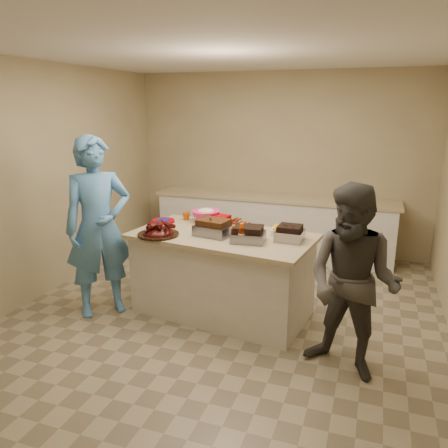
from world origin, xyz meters
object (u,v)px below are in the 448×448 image
(roasting_pan, at_px, (289,241))
(guest_gray, at_px, (345,371))
(rib_platter, at_px, (158,235))
(bbq_bottle_a, at_px, (234,242))
(plastic_cup, at_px, (186,220))
(guest_blue, at_px, (105,311))
(mustard_bottle, at_px, (209,226))
(bbq_bottle_b, at_px, (242,244))
(coleslaw_bowl, at_px, (206,222))
(island, at_px, (222,312))

(roasting_pan, distance_m, guest_gray, 1.32)
(rib_platter, relative_size, bbq_bottle_a, 2.50)
(plastic_cup, height_order, guest_blue, plastic_cup)
(guest_blue, relative_size, guest_gray, 1.18)
(roasting_pan, relative_size, mustard_bottle, 2.47)
(mustard_bottle, bearing_deg, bbq_bottle_a, -46.13)
(bbq_bottle_b, distance_m, mustard_bottle, 0.73)
(mustard_bottle, bearing_deg, bbq_bottle_b, -42.63)
(plastic_cup, bearing_deg, guest_gray, -29.61)
(roasting_pan, height_order, coleslaw_bowl, coleslaw_bowl)
(bbq_bottle_b, relative_size, guest_gray, 0.13)
(roasting_pan, bearing_deg, coleslaw_bowl, 160.69)
(island, distance_m, guest_blue, 1.31)
(coleslaw_bowl, distance_m, plastic_cup, 0.25)
(coleslaw_bowl, bearing_deg, guest_gray, -32.98)
(coleslaw_bowl, distance_m, guest_gray, 2.24)
(roasting_pan, xyz_separation_m, plastic_cup, (-1.31, 0.41, 0.00))
(guest_blue, bearing_deg, bbq_bottle_a, -39.16)
(plastic_cup, xyz_separation_m, guest_blue, (-0.64, -0.83, -0.89))
(bbq_bottle_b, bearing_deg, bbq_bottle_a, 161.38)
(bbq_bottle_a, xyz_separation_m, bbq_bottle_b, (0.09, -0.03, 0.00))
(roasting_pan, bearing_deg, bbq_bottle_a, -153.61)
(island, height_order, plastic_cup, plastic_cup)
(coleslaw_bowl, xyz_separation_m, plastic_cup, (-0.25, 0.00, 0.00))
(island, distance_m, coleslaw_bowl, 1.05)
(coleslaw_bowl, xyz_separation_m, guest_gray, (1.72, -1.12, -0.89))
(roasting_pan, bearing_deg, plastic_cup, 164.29)
(island, xyz_separation_m, roasting_pan, (0.71, 0.02, 0.89))
(coleslaw_bowl, relative_size, guest_blue, 0.17)
(coleslaw_bowl, bearing_deg, rib_platter, -111.27)
(mustard_bottle, height_order, plastic_cup, mustard_bottle)
(island, relative_size, mustard_bottle, 17.51)
(bbq_bottle_a, xyz_separation_m, plastic_cup, (-0.80, 0.65, 0.00))
(coleslaw_bowl, xyz_separation_m, bbq_bottle_a, (0.55, -0.64, 0.00))
(bbq_bottle_a, distance_m, mustard_bottle, 0.65)
(coleslaw_bowl, relative_size, bbq_bottle_b, 1.60)
(rib_platter, distance_m, plastic_cup, 0.68)
(rib_platter, xyz_separation_m, guest_gray, (1.99, -0.44, -0.89))
(plastic_cup, bearing_deg, rib_platter, -91.14)
(roasting_pan, relative_size, bbq_bottle_b, 1.28)
(roasting_pan, distance_m, bbq_bottle_a, 0.56)
(rib_platter, xyz_separation_m, roasting_pan, (1.33, 0.27, 0.00))
(bbq_bottle_a, xyz_separation_m, mustard_bottle, (-0.45, 0.47, 0.00))
(island, height_order, bbq_bottle_a, bbq_bottle_a)
(roasting_pan, xyz_separation_m, coleslaw_bowl, (-1.06, 0.41, 0.00))
(rib_platter, distance_m, coleslaw_bowl, 0.73)
(roasting_pan, relative_size, plastic_cup, 2.81)
(coleslaw_bowl, distance_m, mustard_bottle, 0.20)
(bbq_bottle_a, bearing_deg, island, 132.03)
(rib_platter, bearing_deg, island, 22.49)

